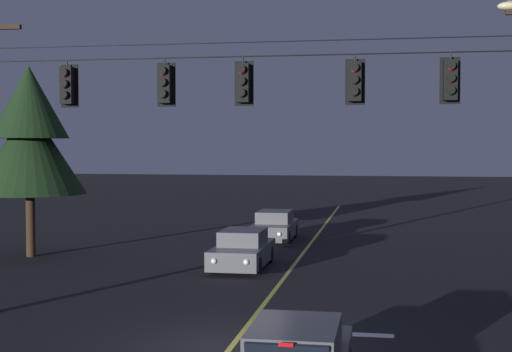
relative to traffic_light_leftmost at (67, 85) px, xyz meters
The scene contains 12 objects.
ground_plane 8.07m from the traffic_light_leftmost, 25.35° to the right, with size 180.00×180.00×0.00m, color black.
lane_centre_stripe 9.80m from the traffic_light_leftmost, 51.32° to the left, with size 0.14×60.00×0.01m, color #D1C64C.
stop_bar_paint 9.06m from the traffic_light_leftmost, ahead, with size 3.40×0.36×0.01m, color silver.
signal_span_assembly 5.16m from the traffic_light_leftmost, ahead, with size 15.81×0.32×8.12m.
traffic_light_leftmost is the anchor object (origin of this frame).
traffic_light_left_inner 2.64m from the traffic_light_leftmost, ahead, with size 0.48×0.41×1.22m.
traffic_light_centre 4.67m from the traffic_light_leftmost, ahead, with size 0.48×0.41×1.22m.
traffic_light_right_inner 7.43m from the traffic_light_leftmost, ahead, with size 0.48×0.41×1.22m.
traffic_light_rightmost 9.69m from the traffic_light_leftmost, ahead, with size 0.48×0.41×1.22m.
car_oncoming_lead 10.37m from the traffic_light_leftmost, 70.01° to the left, with size 1.80×4.42×1.39m.
car_oncoming_trailing 17.23m from the traffic_light_leftmost, 79.32° to the left, with size 1.80×4.42×1.39m.
tree_verge_near 11.18m from the traffic_light_leftmost, 122.01° to the left, with size 4.47×4.47×7.68m.
Camera 1 is at (3.39, -15.85, 4.54)m, focal length 51.86 mm.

